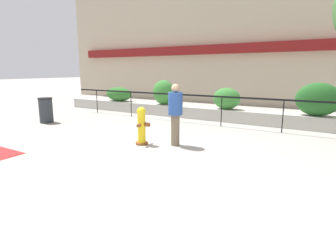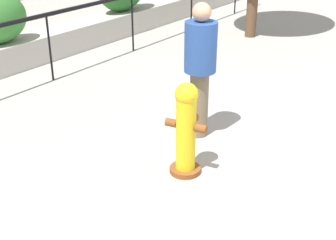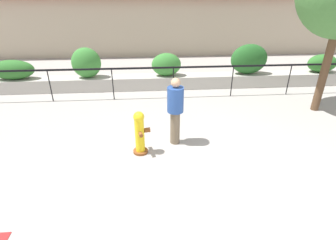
# 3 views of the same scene
# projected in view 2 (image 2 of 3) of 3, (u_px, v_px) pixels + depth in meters

# --- Properties ---
(planter_wall_low) EXTENTS (18.00, 0.70, 0.50)m
(planter_wall_low) POSITION_uv_depth(u_px,v_px,m) (11.00, 54.00, 8.53)
(planter_wall_low) COLOR #B7B2A8
(planter_wall_low) RESTS_ON ground
(fence_railing_segment) EXTENTS (15.00, 0.05, 1.15)m
(fence_railing_segment) POSITION_uv_depth(u_px,v_px,m) (47.00, 21.00, 7.61)
(fence_railing_segment) COLOR black
(fence_railing_segment) RESTS_ON ground
(fire_hydrant) EXTENTS (0.46, 0.48, 1.08)m
(fire_hydrant) POSITION_uv_depth(u_px,v_px,m) (186.00, 128.00, 5.10)
(fire_hydrant) COLOR brown
(fire_hydrant) RESTS_ON ground
(pedestrian) EXTENTS (0.55, 0.55, 1.73)m
(pedestrian) POSITION_uv_depth(u_px,v_px,m) (200.00, 63.00, 5.76)
(pedestrian) COLOR brown
(pedestrian) RESTS_ON ground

